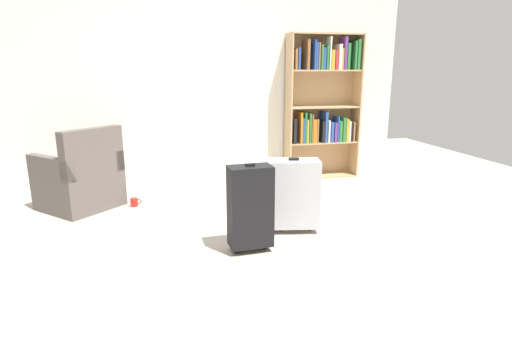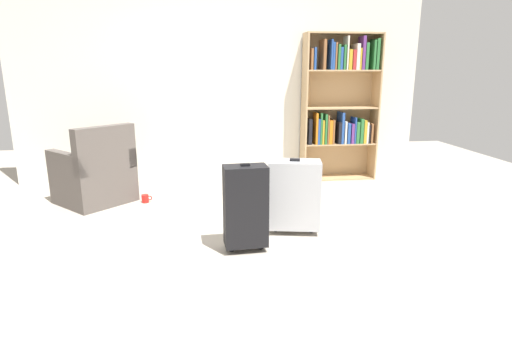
% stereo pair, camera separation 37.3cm
% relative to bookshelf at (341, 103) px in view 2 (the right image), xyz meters
% --- Properties ---
extents(ground_plane, '(9.50, 9.50, 0.00)m').
position_rel_bookshelf_xyz_m(ground_plane, '(-1.60, -1.96, -1.05)').
color(ground_plane, '#B2A899').
extents(back_wall, '(5.43, 0.10, 2.60)m').
position_rel_bookshelf_xyz_m(back_wall, '(-1.60, 0.21, 0.25)').
color(back_wall, silver).
rests_on(back_wall, ground).
extents(bookshelf, '(1.01, 0.31, 1.95)m').
position_rel_bookshelf_xyz_m(bookshelf, '(0.00, 0.00, 0.00)').
color(bookshelf, tan).
rests_on(bookshelf, ground).
extents(armchair, '(0.99, 0.99, 0.90)m').
position_rel_bookshelf_xyz_m(armchair, '(-3.09, -0.74, -0.73)').
color(armchair, '#59514C').
rests_on(armchair, ground).
extents(mug, '(0.12, 0.08, 0.10)m').
position_rel_bookshelf_xyz_m(mug, '(-2.54, -0.82, -1.00)').
color(mug, red).
rests_on(mug, ground).
extents(suitcase_silver, '(0.51, 0.34, 0.70)m').
position_rel_bookshelf_xyz_m(suitcase_silver, '(-1.04, -1.90, -0.68)').
color(suitcase_silver, '#B7BABF').
rests_on(suitcase_silver, ground).
extents(suitcase_black, '(0.37, 0.23, 0.75)m').
position_rel_bookshelf_xyz_m(suitcase_black, '(-1.53, -2.25, -0.66)').
color(suitcase_black, black).
rests_on(suitcase_black, ground).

